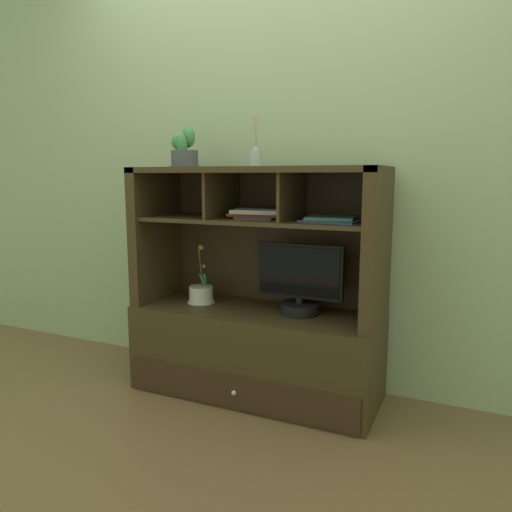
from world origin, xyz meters
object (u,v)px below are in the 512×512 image
object	(u,v)px
potted_orchid	(201,294)
diffuser_bottle	(256,158)
tv_monitor	(300,284)
magazine_stack_left	(263,213)
potted_succulent	(185,152)
media_console	(257,323)
magazine_stack_centre	(333,219)

from	to	relation	value
potted_orchid	diffuser_bottle	size ratio (longest dim) A/B	1.28
tv_monitor	potted_orchid	bearing A→B (deg)	-178.79
magazine_stack_left	potted_succulent	xyz separation A→B (m)	(-0.45, -0.03, 0.32)
media_console	potted_succulent	size ratio (longest dim) A/B	5.86
magazine_stack_left	potted_orchid	bearing A→B (deg)	-174.67
magazine_stack_left	diffuser_bottle	bearing A→B (deg)	-115.95
tv_monitor	potted_succulent	bearing A→B (deg)	-178.92
magazine_stack_centre	diffuser_bottle	size ratio (longest dim) A/B	1.16
magazine_stack_left	diffuser_bottle	world-z (taller)	diffuser_bottle
magazine_stack_left	diffuser_bottle	size ratio (longest dim) A/B	1.31
potted_orchid	magazine_stack_centre	world-z (taller)	magazine_stack_centre
potted_orchid	potted_succulent	size ratio (longest dim) A/B	1.48
media_console	tv_monitor	world-z (taller)	media_console
magazine_stack_centre	diffuser_bottle	bearing A→B (deg)	-179.41
potted_orchid	magazine_stack_left	size ratio (longest dim) A/B	0.98
media_console	tv_monitor	size ratio (longest dim) A/B	2.89
magazine_stack_centre	diffuser_bottle	xyz separation A→B (m)	(-0.41, -0.00, 0.30)
potted_orchid	magazine_stack_left	bearing A→B (deg)	5.33
tv_monitor	media_console	bearing A→B (deg)	-177.80
magazine_stack_centre	tv_monitor	bearing A→B (deg)	173.85
media_console	potted_succulent	world-z (taller)	potted_succulent
media_console	diffuser_bottle	distance (m)	0.87
potted_orchid	potted_succulent	distance (m)	0.79
magazine_stack_left	tv_monitor	bearing A→B (deg)	-5.73
magazine_stack_left	diffuser_bottle	distance (m)	0.29
diffuser_bottle	media_console	bearing A→B (deg)	90.00
tv_monitor	diffuser_bottle	world-z (taller)	diffuser_bottle
tv_monitor	diffuser_bottle	distance (m)	0.68
magazine_stack_centre	diffuser_bottle	distance (m)	0.50
diffuser_bottle	potted_orchid	bearing A→B (deg)	178.27
magazine_stack_left	magazine_stack_centre	size ratio (longest dim) A/B	1.13
potted_orchid	potted_succulent	xyz separation A→B (m)	(-0.09, -0.00, 0.78)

